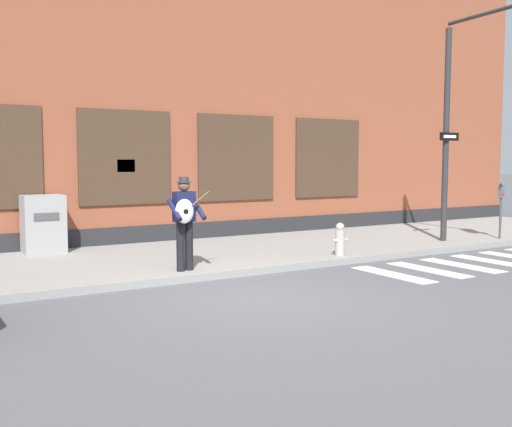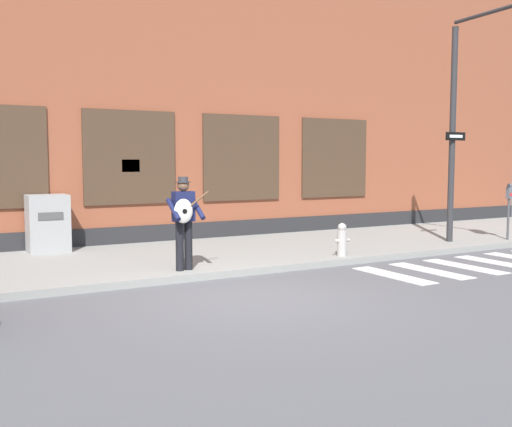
{
  "view_description": "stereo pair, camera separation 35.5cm",
  "coord_description": "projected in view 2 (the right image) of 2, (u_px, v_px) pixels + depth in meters",
  "views": [
    {
      "loc": [
        -4.78,
        -7.87,
        2.13
      ],
      "look_at": [
        1.14,
        1.9,
        1.13
      ],
      "focal_mm": 42.0,
      "sensor_mm": 36.0,
      "label": 1
    },
    {
      "loc": [
        -4.47,
        -8.05,
        2.13
      ],
      "look_at": [
        1.14,
        1.9,
        1.13
      ],
      "focal_mm": 42.0,
      "sensor_mm": 36.0,
      "label": 2
    }
  ],
  "objects": [
    {
      "name": "ground_plane",
      "position": [
        252.0,
        298.0,
        9.36
      ],
      "size": [
        160.0,
        160.0,
        0.0
      ],
      "primitive_type": "plane",
      "color": "#56565B"
    },
    {
      "name": "fire_hydrant",
      "position": [
        342.0,
        240.0,
        12.59
      ],
      "size": [
        0.38,
        0.2,
        0.7
      ],
      "color": "#B2ADA8",
      "rests_on": "sidewalk"
    },
    {
      "name": "traffic_light",
      "position": [
        493.0,
        83.0,
        13.46
      ],
      "size": [
        0.7,
        3.4,
        5.43
      ],
      "color": "#2D2D30",
      "rests_on": "sidewalk"
    },
    {
      "name": "sidewalk",
      "position": [
        164.0,
        259.0,
        12.68
      ],
      "size": [
        28.0,
        4.49,
        0.14
      ],
      "color": "gray",
      "rests_on": "ground"
    },
    {
      "name": "building_backdrop",
      "position": [
        105.0,
        67.0,
        15.96
      ],
      "size": [
        28.0,
        4.06,
        9.31
      ],
      "color": "brown",
      "rests_on": "ground"
    },
    {
      "name": "parking_meter",
      "position": [
        509.0,
        203.0,
        15.18
      ],
      "size": [
        0.13,
        0.11,
        1.44
      ],
      "color": "#47474C",
      "rests_on": "sidewalk"
    },
    {
      "name": "crosswalk",
      "position": [
        481.0,
        264.0,
        12.33
      ],
      "size": [
        5.2,
        1.9,
        0.01
      ],
      "color": "silver",
      "rests_on": "ground"
    },
    {
      "name": "utility_box",
      "position": [
        48.0,
        223.0,
        13.18
      ],
      "size": [
        0.86,
        0.71,
        1.26
      ],
      "color": "#9E9E9E",
      "rests_on": "sidewalk"
    },
    {
      "name": "busker",
      "position": [
        184.0,
        217.0,
        10.87
      ],
      "size": [
        0.71,
        0.52,
        1.71
      ],
      "color": "black",
      "rests_on": "sidewalk"
    }
  ]
}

